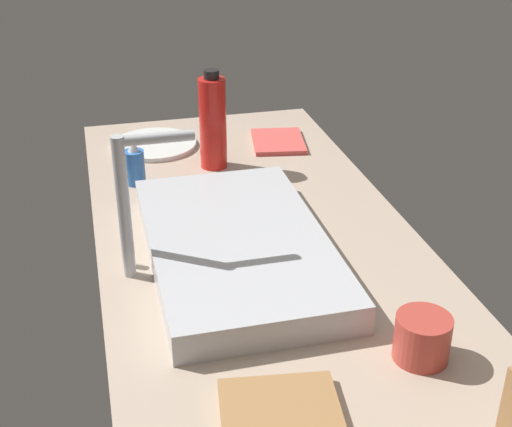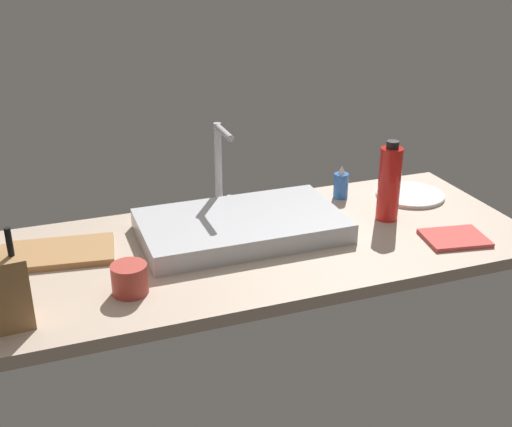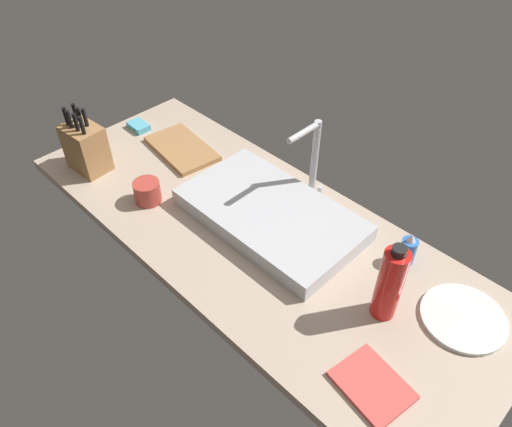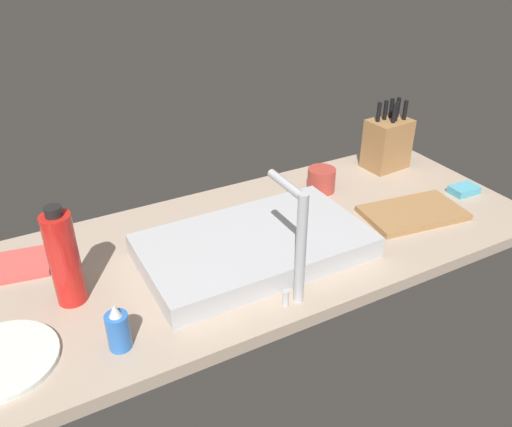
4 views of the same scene
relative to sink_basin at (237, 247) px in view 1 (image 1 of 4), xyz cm
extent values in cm
cube|color=tan|center=(-1.50, -6.21, -4.67)|extent=(169.18, 66.76, 3.50)
cube|color=#B7BABF|center=(0.00, 0.00, 0.00)|extent=(58.97, 33.93, 5.85)
cylinder|color=#B7BABF|center=(-0.35, 21.15, 11.29)|extent=(2.40, 2.40, 28.43)
cylinder|color=#B7BABF|center=(-0.35, 14.36, 24.50)|extent=(2.00, 13.57, 2.00)
cylinder|color=#B7BABF|center=(3.15, 21.15, -0.92)|extent=(1.60, 1.60, 4.00)
cylinder|color=blue|center=(40.67, 16.11, 1.33)|extent=(4.88, 4.88, 8.51)
cone|color=silver|center=(40.67, 16.11, 6.99)|extent=(2.68, 2.68, 2.80)
cylinder|color=red|center=(46.35, -4.33, 8.58)|extent=(6.82, 6.82, 23.01)
cylinder|color=black|center=(46.35, -4.33, 21.18)|extent=(3.75, 3.75, 2.20)
cylinder|color=silver|center=(63.26, 8.94, -2.32)|extent=(22.83, 22.83, 1.20)
cube|color=#CC4C47|center=(57.21, -24.44, -2.32)|extent=(19.63, 16.47, 1.20)
cylinder|color=#B23D33|center=(-36.53, -22.07, 0.93)|extent=(9.04, 9.04, 7.71)
camera|label=1|loc=(-117.88, 25.47, 70.88)|focal=49.71mm
camera|label=2|loc=(-54.66, -163.37, 79.82)|focal=45.34mm
camera|label=3|loc=(78.23, -84.77, 106.70)|focal=34.09mm
camera|label=4|loc=(53.80, 100.13, 76.79)|focal=36.44mm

